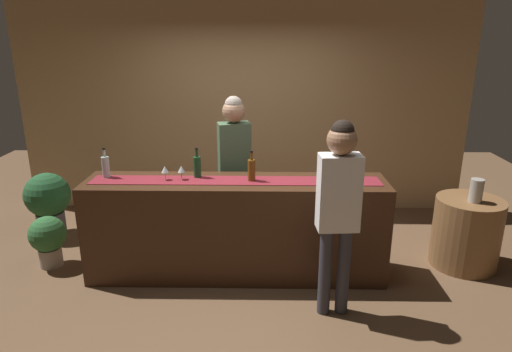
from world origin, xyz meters
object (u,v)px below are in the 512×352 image
at_px(bartender, 234,157).
at_px(round_side_table, 466,233).
at_px(wine_bottle_clear, 106,167).
at_px(customer_sipping, 338,199).
at_px(vase_on_side_table, 476,191).
at_px(wine_bottle_amber, 252,170).
at_px(wine_glass_near_customer, 181,170).
at_px(potted_plant_tall, 48,200).
at_px(wine_bottle_green, 197,166).
at_px(potted_plant_small, 48,238).
at_px(wine_glass_mid_counter, 165,170).

bearing_deg(bartender, round_side_table, 157.91).
bearing_deg(wine_bottle_clear, bartender, 21.96).
bearing_deg(customer_sipping, vase_on_side_table, 24.44).
height_order(wine_bottle_amber, bartender, bartender).
bearing_deg(vase_on_side_table, wine_glass_near_customer, -177.31).
bearing_deg(wine_glass_near_customer, potted_plant_tall, 154.05).
xyz_separation_m(wine_glass_near_customer, vase_on_side_table, (2.93, 0.14, -0.25)).
bearing_deg(wine_bottle_amber, wine_glass_near_customer, 178.01).
bearing_deg(wine_bottle_clear, vase_on_side_table, 1.15).
distance_m(customer_sipping, potted_plant_tall, 3.62).
bearing_deg(round_side_table, wine_bottle_clear, -177.85).
bearing_deg(wine_bottle_green, wine_bottle_amber, -10.97).
distance_m(wine_bottle_amber, vase_on_side_table, 2.27).
bearing_deg(round_side_table, bartender, 171.65).
xyz_separation_m(round_side_table, potted_plant_small, (-4.38, -0.10, -0.05)).
bearing_deg(round_side_table, wine_bottle_green, -177.50).
bearing_deg(customer_sipping, potted_plant_tall, 150.21).
xyz_separation_m(wine_bottle_amber, wine_glass_mid_counter, (-0.84, 0.01, -0.01)).
height_order(wine_bottle_green, bartender, bartender).
relative_size(wine_glass_near_customer, round_side_table, 0.19).
xyz_separation_m(wine_bottle_clear, round_side_table, (3.68, 0.14, -0.75)).
distance_m(wine_glass_near_customer, bartender, 0.74).
relative_size(customer_sipping, potted_plant_tall, 2.21).
bearing_deg(potted_plant_tall, wine_bottle_clear, -37.92).
height_order(wine_bottle_green, customer_sipping, customer_sipping).
xyz_separation_m(wine_glass_near_customer, potted_plant_tall, (-1.80, 0.88, -0.66)).
bearing_deg(potted_plant_tall, vase_on_side_table, -8.88).
relative_size(wine_glass_mid_counter, customer_sipping, 0.08).
distance_m(wine_bottle_clear, bartender, 1.33).
xyz_separation_m(wine_bottle_green, customer_sipping, (1.27, -0.76, -0.04)).
xyz_separation_m(wine_bottle_amber, customer_sipping, (0.73, -0.66, -0.04)).
relative_size(potted_plant_tall, potted_plant_small, 1.41).
bearing_deg(wine_glass_mid_counter, wine_bottle_clear, 172.70).
bearing_deg(wine_bottle_clear, wine_bottle_amber, -3.47).
bearing_deg(customer_sipping, wine_bottle_green, 145.08).
relative_size(vase_on_side_table, potted_plant_small, 0.43).
distance_m(wine_bottle_amber, wine_bottle_green, 0.55).
bearing_deg(customer_sipping, round_side_table, 26.33).
distance_m(bartender, potted_plant_tall, 2.38).
xyz_separation_m(wine_glass_mid_counter, bartender, (0.63, 0.57, -0.02)).
relative_size(wine_glass_near_customer, bartender, 0.08).
height_order(wine_glass_mid_counter, vase_on_side_table, wine_glass_mid_counter).
distance_m(wine_bottle_amber, wine_bottle_clear, 1.44).
distance_m(wine_glass_mid_counter, potted_plant_small, 1.53).
bearing_deg(wine_glass_mid_counter, wine_glass_near_customer, 4.84).
bearing_deg(wine_glass_mid_counter, bartender, 42.17).
bearing_deg(wine_glass_near_customer, wine_bottle_clear, 175.20).
distance_m(wine_bottle_clear, wine_bottle_green, 0.90).
bearing_deg(potted_plant_small, wine_bottle_green, -0.79).
distance_m(customer_sipping, potted_plant_small, 3.07).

